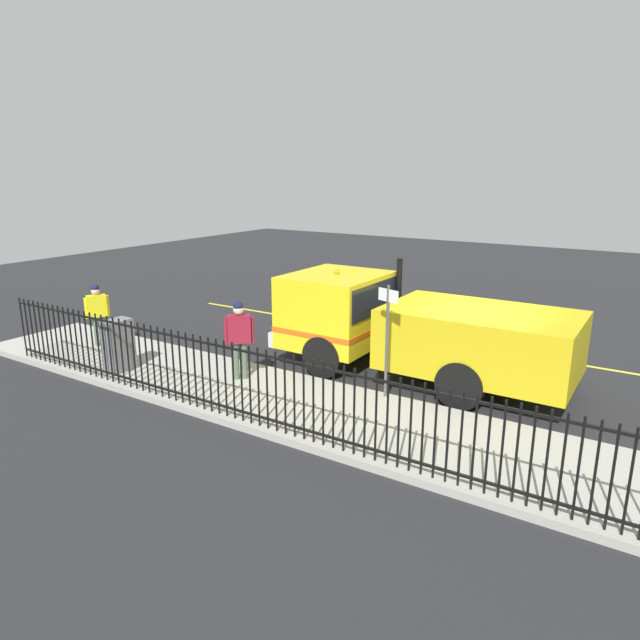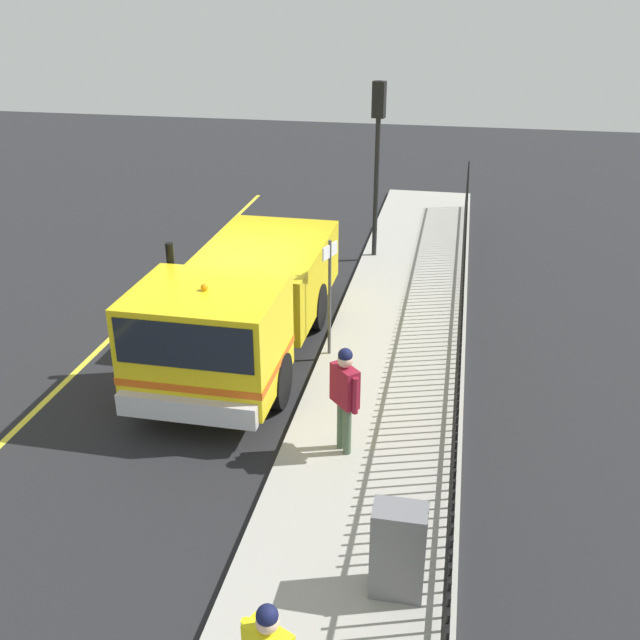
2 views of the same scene
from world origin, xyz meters
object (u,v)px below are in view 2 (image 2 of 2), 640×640
work_truck (239,303)px  street_sign (330,284)px  traffic_light_near (378,136)px  utility_cabinet (398,551)px  worker_standing (345,389)px  traffic_cone (209,277)px

work_truck → street_sign: 1.69m
traffic_light_near → utility_cabinet: bearing=109.9°
utility_cabinet → street_sign: size_ratio=0.52×
traffic_light_near → worker_standing: bearing=105.7°
work_truck → street_sign: (1.60, 0.43, 0.33)m
work_truck → traffic_light_near: size_ratio=1.52×
work_truck → traffic_light_near: (1.74, 6.10, 1.97)m
traffic_cone → traffic_light_near: bearing=38.5°
work_truck → utility_cabinet: size_ratio=5.60×
traffic_cone → street_sign: 4.60m
utility_cabinet → work_truck: bearing=123.2°
utility_cabinet → traffic_cone: bearing=121.4°
street_sign → utility_cabinet: bearing=-72.1°
traffic_cone → utility_cabinet: bearing=-58.6°
traffic_light_near → work_truck: bearing=85.5°
traffic_cone → street_sign: street_sign is taller
work_truck → traffic_light_near: traffic_light_near is taller
utility_cabinet → traffic_cone: size_ratio=1.81×
traffic_cone → street_sign: (3.39, -2.87, 1.22)m
work_truck → traffic_cone: size_ratio=10.13×
traffic_light_near → street_sign: size_ratio=1.92×
worker_standing → utility_cabinet: size_ratio=1.46×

